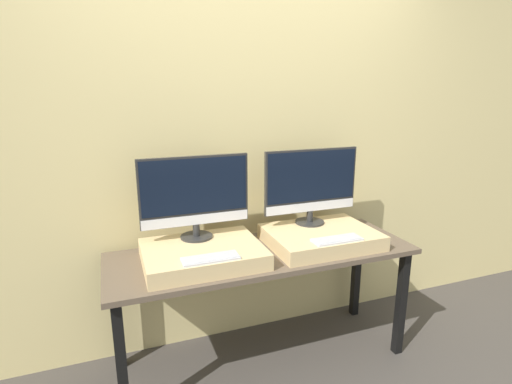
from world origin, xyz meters
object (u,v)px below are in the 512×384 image
object	(u,v)px
monitor_right	(311,184)
keyboard_right	(337,239)
monitor_left	(195,194)
keyboard_left	(211,258)

from	to	relation	value
monitor_right	keyboard_right	size ratio (longest dim) A/B	2.14
monitor_left	keyboard_left	world-z (taller)	monitor_left
monitor_left	keyboard_left	size ratio (longest dim) A/B	2.14
monitor_left	monitor_right	size ratio (longest dim) A/B	1.00
monitor_left	monitor_right	world-z (taller)	same
keyboard_right	monitor_left	bearing A→B (deg)	155.97
monitor_left	keyboard_right	bearing A→B (deg)	-24.03
keyboard_left	monitor_left	bearing A→B (deg)	90.00
keyboard_left	monitor_right	size ratio (longest dim) A/B	0.47
keyboard_left	keyboard_right	world-z (taller)	same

